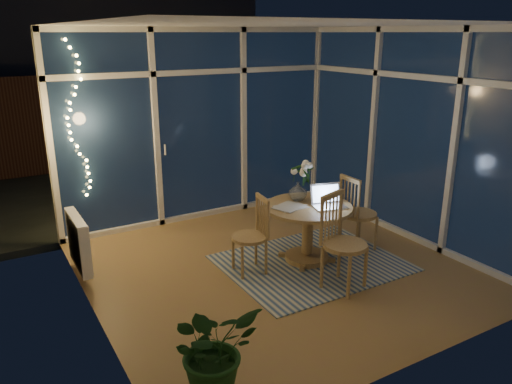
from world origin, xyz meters
TOP-DOWN VIEW (x-y plane):
  - floor at (0.00, 0.00)m, footprint 4.00×4.00m
  - ceiling at (0.00, 0.00)m, footprint 4.00×4.00m
  - wall_back at (0.00, 2.00)m, footprint 4.00×0.04m
  - wall_front at (0.00, -2.00)m, footprint 4.00×0.04m
  - wall_left at (-2.00, 0.00)m, footprint 0.04×4.00m
  - wall_right at (2.00, 0.00)m, footprint 0.04×4.00m
  - window_wall_back at (0.00, 1.96)m, footprint 4.00×0.10m
  - window_wall_right at (1.96, 0.00)m, footprint 0.10×4.00m
  - radiator at (-1.94, 0.90)m, footprint 0.10×0.70m
  - fairy_lights at (-1.65, 1.88)m, footprint 0.24×0.10m
  - garden_patio at (0.50, 5.00)m, footprint 12.00×6.00m
  - garden_fence at (0.00, 5.50)m, footprint 11.00×0.08m
  - neighbour_roof at (0.30, 8.50)m, footprint 7.00×3.00m
  - garden_shrubs at (-0.80, 3.40)m, footprint 0.90×0.90m
  - rug at (0.40, -0.12)m, footprint 1.96×1.57m
  - dining_table at (0.40, -0.02)m, footprint 0.99×0.99m
  - chair_left at (-0.32, 0.06)m, footprint 0.45×0.45m
  - chair_right at (1.12, -0.06)m, footprint 0.44×0.44m
  - chair_front at (0.34, -0.74)m, footprint 0.59×0.59m
  - laptop at (0.57, -0.18)m, footprint 0.42×0.38m
  - flower_vase at (0.40, 0.20)m, footprint 0.20×0.20m
  - bowl at (0.71, 0.18)m, footprint 0.15×0.15m
  - newspapers at (0.21, 0.06)m, footprint 0.37×0.30m
  - phone at (0.48, -0.14)m, footprint 0.10×0.05m
  - potted_plant at (-1.56, -1.65)m, footprint 0.58×0.52m

SIDE VIEW (x-z plane):
  - garden_patio at x=0.50m, z-range -0.11..-0.01m
  - floor at x=0.00m, z-range 0.00..0.00m
  - rug at x=0.40m, z-range 0.00..0.01m
  - dining_table at x=0.40m, z-range 0.00..0.67m
  - potted_plant at x=-1.56m, z-range 0.00..0.76m
  - radiator at x=-1.94m, z-range 0.11..0.69m
  - chair_left at x=-0.32m, z-range 0.00..0.87m
  - garden_shrubs at x=-0.80m, z-range 0.00..0.90m
  - chair_right at x=1.12m, z-range 0.00..0.95m
  - chair_front at x=0.34m, z-range 0.00..1.01m
  - phone at x=0.48m, z-range 0.67..0.68m
  - newspapers at x=0.21m, z-range 0.67..0.68m
  - bowl at x=0.71m, z-range 0.67..0.71m
  - flower_vase at x=0.40m, z-range 0.67..0.88m
  - laptop at x=0.57m, z-range 0.67..0.93m
  - garden_fence at x=0.00m, z-range 0.00..1.80m
  - wall_back at x=0.00m, z-range 0.00..2.60m
  - wall_front at x=0.00m, z-range 0.00..2.60m
  - wall_left at x=-2.00m, z-range 0.00..2.60m
  - wall_right at x=2.00m, z-range 0.00..2.60m
  - window_wall_back at x=0.00m, z-range 0.00..2.60m
  - window_wall_right at x=1.96m, z-range 0.00..2.60m
  - fairy_lights at x=-1.65m, z-range 0.60..2.45m
  - neighbour_roof at x=0.30m, z-range 1.10..3.30m
  - ceiling at x=0.00m, z-range 2.60..2.60m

